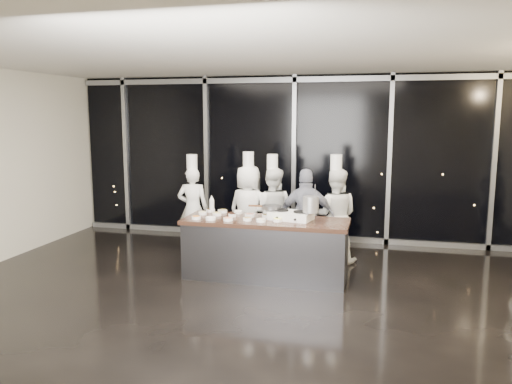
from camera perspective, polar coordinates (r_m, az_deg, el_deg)
ground at (r=6.85m, az=-0.61°, el=-12.06°), size 9.00×9.00×0.00m
room_shell at (r=6.36m, az=0.91°, el=7.06°), size 9.02×7.02×3.21m
window_wall at (r=9.79m, az=4.40°, el=3.86°), size 8.90×0.11×3.20m
demo_counter at (r=7.54m, az=1.10°, el=-6.47°), size 2.46×0.86×0.90m
stove at (r=7.42m, az=4.01°, el=-2.67°), size 0.68×0.50×0.14m
frying_pan at (r=7.52m, az=1.74°, el=-1.73°), size 0.53×0.35×0.05m
stock_pot at (r=7.27m, az=6.29°, el=-1.41°), size 0.27×0.27×0.23m
prep_bowls at (r=7.59m, az=-2.61°, el=-2.71°), size 1.37×0.74×0.05m
squeeze_bottle at (r=7.99m, az=-5.08°, el=-1.39°), size 0.07×0.07×0.27m
chef_far_left at (r=9.07m, az=-7.24°, el=-1.77°), size 0.61×0.46×1.75m
chef_left at (r=8.67m, az=-0.86°, el=-2.04°), size 0.88×0.70×1.82m
chef_center at (r=8.66m, az=1.86°, el=-2.20°), size 0.77×0.61×1.78m
guest at (r=8.17m, az=5.78°, el=-2.87°), size 0.98×0.52×1.58m
chef_right at (r=8.40m, az=9.01°, el=-2.58°), size 0.77×0.61×1.80m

